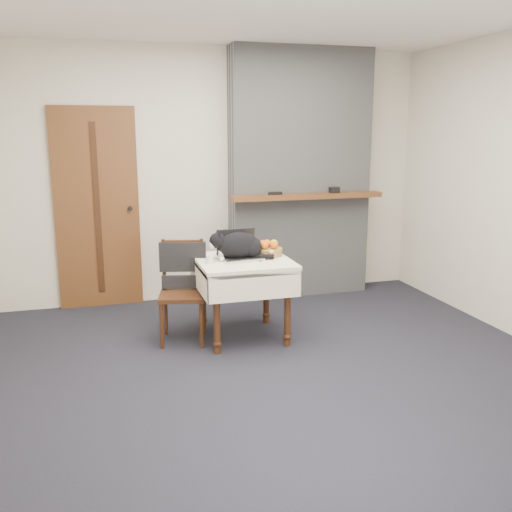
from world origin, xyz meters
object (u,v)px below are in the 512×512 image
(laptop, at_px, (239,251))
(cream_jar, at_px, (210,259))
(pill_bottle, at_px, (271,255))
(fruit_basket, at_px, (269,250))
(cat, at_px, (239,246))
(side_table, at_px, (243,272))
(chair, at_px, (183,277))
(door, at_px, (97,209))

(laptop, relative_size, cream_jar, 5.35)
(laptop, distance_m, pill_bottle, 0.28)
(fruit_basket, bearing_deg, laptop, -172.28)
(laptop, relative_size, cat, 0.67)
(laptop, xyz_separation_m, cat, (-0.00, -0.02, 0.05))
(pill_bottle, bearing_deg, laptop, 156.85)
(side_table, relative_size, chair, 0.90)
(side_table, xyz_separation_m, fruit_basket, (0.25, 0.08, 0.17))
(laptop, distance_m, cat, 0.06)
(fruit_basket, bearing_deg, door, 139.09)
(cat, height_order, fruit_basket, cat)
(fruit_basket, xyz_separation_m, chair, (-0.75, 0.06, -0.20))
(cat, xyz_separation_m, cream_jar, (-0.28, -0.09, -0.08))
(laptop, bearing_deg, cream_jar, -165.33)
(laptop, xyz_separation_m, pill_bottle, (0.25, -0.11, -0.02))
(cat, xyz_separation_m, fruit_basket, (0.28, 0.06, -0.06))
(door, height_order, cream_jar, door)
(cream_jar, distance_m, fruit_basket, 0.57)
(laptop, relative_size, fruit_basket, 1.54)
(door, height_order, chair, door)
(door, height_order, pill_bottle, door)
(side_table, distance_m, pill_bottle, 0.28)
(door, bearing_deg, chair, -60.40)
(door, bearing_deg, cream_jar, -57.89)
(laptop, xyz_separation_m, chair, (-0.48, 0.10, -0.21))
(cat, height_order, chair, cat)
(laptop, xyz_separation_m, cream_jar, (-0.28, -0.11, -0.03))
(cream_jar, height_order, pill_bottle, pill_bottle)
(cat, distance_m, pill_bottle, 0.28)
(pill_bottle, xyz_separation_m, chair, (-0.73, 0.21, -0.19))
(door, bearing_deg, cat, -48.53)
(fruit_basket, height_order, chair, chair)
(cat, bearing_deg, side_table, -29.28)
(door, xyz_separation_m, pill_bottle, (1.39, -1.37, -0.26))
(laptop, height_order, cat, cat)
(side_table, distance_m, fruit_basket, 0.31)
(side_table, xyz_separation_m, chair, (-0.50, 0.14, -0.04))
(cat, relative_size, chair, 0.63)
(chair, bearing_deg, door, 132.68)
(fruit_basket, bearing_deg, cream_jar, -165.33)
(cat, distance_m, chair, 0.55)
(side_table, height_order, chair, chair)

